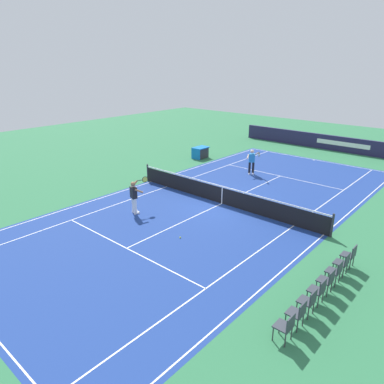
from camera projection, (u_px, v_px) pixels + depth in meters
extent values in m
plane|color=#2D7247|center=(222.00, 204.00, 18.80)|extent=(60.00, 60.00, 0.00)
cube|color=navy|center=(222.00, 203.00, 18.80)|extent=(24.20, 11.40, 0.00)
cube|color=white|center=(315.00, 160.00, 27.20)|extent=(0.05, 11.00, 0.01)
cube|color=white|center=(151.00, 182.00, 22.21)|extent=(23.80, 0.05, 0.01)
cube|color=white|center=(324.00, 235.00, 15.40)|extent=(23.80, 0.05, 0.01)
cube|color=white|center=(167.00, 187.00, 21.35)|extent=(23.80, 0.05, 0.01)
cube|color=white|center=(294.00, 226.00, 16.26)|extent=(23.80, 0.05, 0.01)
cube|color=white|center=(127.00, 248.00, 14.29)|extent=(0.05, 8.22, 0.01)
cube|color=white|center=(280.00, 176.00, 23.32)|extent=(0.05, 8.22, 0.01)
cube|color=white|center=(222.00, 203.00, 18.80)|extent=(12.80, 0.05, 0.01)
cube|color=white|center=(314.00, 160.00, 27.09)|extent=(0.30, 0.05, 0.01)
cylinder|color=#2D2D33|center=(148.00, 173.00, 22.21)|extent=(0.10, 0.10, 1.08)
cylinder|color=#2D2D33|center=(332.00, 226.00, 15.03)|extent=(0.10, 0.10, 1.08)
cube|color=black|center=(222.00, 196.00, 18.65)|extent=(0.02, 11.60, 0.88)
cube|color=white|center=(222.00, 187.00, 18.48)|extent=(0.04, 11.60, 0.06)
cube|color=white|center=(222.00, 196.00, 18.65)|extent=(0.04, 0.06, 0.88)
cube|color=#231E47|center=(336.00, 143.00, 29.81)|extent=(0.24, 17.00, 1.24)
cube|color=white|center=(342.00, 144.00, 29.32)|extent=(0.01, 4.34, 0.36)
cylinder|color=white|center=(135.00, 206.00, 17.34)|extent=(0.15, 0.15, 0.74)
cube|color=white|center=(137.00, 213.00, 17.51)|extent=(0.30, 0.19, 0.09)
cylinder|color=white|center=(133.00, 204.00, 17.53)|extent=(0.15, 0.15, 0.74)
cube|color=white|center=(135.00, 211.00, 17.70)|extent=(0.30, 0.19, 0.09)
cube|color=black|center=(133.00, 192.00, 17.21)|extent=(0.34, 0.44, 0.56)
sphere|color=#9E704C|center=(133.00, 184.00, 17.06)|extent=(0.23, 0.23, 0.23)
cylinder|color=#9E704C|center=(139.00, 191.00, 17.02)|extent=(0.38, 0.32, 0.26)
cylinder|color=#9E704C|center=(134.00, 184.00, 17.41)|extent=(0.42, 0.10, 0.30)
cylinder|color=#232326|center=(140.00, 180.00, 17.57)|extent=(0.28, 0.12, 0.04)
torus|color=#232326|center=(145.00, 179.00, 17.71)|extent=(0.31, 0.12, 0.31)
cylinder|color=#C6D84C|center=(145.00, 179.00, 17.71)|extent=(0.26, 0.09, 0.27)
cylinder|color=black|center=(250.00, 167.00, 23.62)|extent=(0.15, 0.15, 0.74)
cube|color=white|center=(249.00, 173.00, 23.71)|extent=(0.29, 0.26, 0.09)
cylinder|color=black|center=(253.00, 167.00, 23.61)|extent=(0.15, 0.15, 0.74)
cube|color=white|center=(253.00, 174.00, 23.70)|extent=(0.29, 0.26, 0.09)
cube|color=#2884D1|center=(252.00, 158.00, 23.39)|extent=(0.42, 0.45, 0.56)
sphere|color=beige|center=(252.00, 152.00, 23.24)|extent=(0.23, 0.23, 0.23)
cylinder|color=beige|center=(248.00, 157.00, 23.20)|extent=(0.42, 0.22, 0.26)
cylinder|color=beige|center=(257.00, 154.00, 23.10)|extent=(0.30, 0.40, 0.30)
cylinder|color=#232326|center=(258.00, 153.00, 22.77)|extent=(0.24, 0.20, 0.04)
torus|color=#232326|center=(259.00, 154.00, 22.50)|extent=(0.26, 0.22, 0.31)
cylinder|color=#C6D84C|center=(259.00, 154.00, 22.50)|extent=(0.21, 0.17, 0.27)
sphere|color=#CCE01E|center=(180.00, 237.00, 15.10)|extent=(0.07, 0.07, 0.07)
cylinder|color=#38383D|center=(340.00, 261.00, 12.95)|extent=(0.04, 0.04, 0.44)
cylinder|color=#38383D|center=(343.00, 257.00, 13.21)|extent=(0.04, 0.04, 0.44)
cylinder|color=#38383D|center=(350.00, 265.00, 12.73)|extent=(0.04, 0.04, 0.44)
cylinder|color=#38383D|center=(353.00, 261.00, 12.98)|extent=(0.04, 0.04, 0.44)
cube|color=#333842|center=(348.00, 255.00, 12.88)|extent=(0.44, 0.44, 0.04)
cube|color=#333842|center=(354.00, 252.00, 12.68)|extent=(0.44, 0.04, 0.40)
cylinder|color=#38383D|center=(333.00, 269.00, 12.46)|extent=(0.04, 0.04, 0.44)
cylinder|color=#38383D|center=(336.00, 265.00, 12.71)|extent=(0.04, 0.04, 0.44)
cylinder|color=#38383D|center=(343.00, 273.00, 12.23)|extent=(0.04, 0.04, 0.44)
cylinder|color=#38383D|center=(347.00, 268.00, 12.49)|extent=(0.04, 0.04, 0.44)
cube|color=#333842|center=(341.00, 263.00, 12.39)|extent=(0.44, 0.44, 0.04)
cube|color=#333842|center=(347.00, 259.00, 12.19)|extent=(0.44, 0.04, 0.40)
cylinder|color=#38383D|center=(325.00, 278.00, 11.96)|extent=(0.04, 0.04, 0.44)
cylinder|color=#38383D|center=(329.00, 273.00, 12.22)|extent=(0.04, 0.04, 0.44)
cylinder|color=#38383D|center=(335.00, 282.00, 11.74)|extent=(0.04, 0.04, 0.44)
cylinder|color=#38383D|center=(339.00, 277.00, 11.99)|extent=(0.04, 0.04, 0.44)
cube|color=#333842|center=(333.00, 271.00, 11.90)|extent=(0.44, 0.44, 0.04)
cube|color=#333842|center=(340.00, 268.00, 11.70)|extent=(0.44, 0.04, 0.40)
cylinder|color=#38383D|center=(316.00, 287.00, 11.47)|extent=(0.04, 0.04, 0.44)
cylinder|color=#38383D|center=(321.00, 282.00, 11.72)|extent=(0.04, 0.04, 0.44)
cylinder|color=#38383D|center=(327.00, 291.00, 11.25)|extent=(0.04, 0.04, 0.44)
cylinder|color=#38383D|center=(331.00, 286.00, 11.50)|extent=(0.04, 0.04, 0.44)
cube|color=#333842|center=(325.00, 280.00, 11.40)|extent=(0.44, 0.44, 0.04)
cube|color=#333842|center=(332.00, 277.00, 11.20)|extent=(0.44, 0.04, 0.40)
cylinder|color=#38383D|center=(307.00, 297.00, 10.97)|extent=(0.04, 0.04, 0.44)
cylinder|color=#38383D|center=(312.00, 292.00, 11.23)|extent=(0.04, 0.04, 0.44)
cylinder|color=#38383D|center=(318.00, 302.00, 10.75)|extent=(0.04, 0.04, 0.44)
cylinder|color=#38383D|center=(323.00, 296.00, 11.00)|extent=(0.04, 0.04, 0.44)
cube|color=#333842|center=(316.00, 290.00, 10.91)|extent=(0.44, 0.44, 0.04)
cube|color=#333842|center=(323.00, 287.00, 10.71)|extent=(0.44, 0.04, 0.40)
cylinder|color=#38383D|center=(297.00, 308.00, 10.48)|extent=(0.04, 0.04, 0.44)
cylinder|color=#38383D|center=(302.00, 302.00, 10.73)|extent=(0.04, 0.04, 0.44)
cylinder|color=#38383D|center=(308.00, 313.00, 10.26)|extent=(0.04, 0.04, 0.44)
cylinder|color=#38383D|center=(313.00, 307.00, 10.51)|extent=(0.04, 0.04, 0.44)
cube|color=#333842|center=(306.00, 301.00, 10.41)|extent=(0.44, 0.44, 0.04)
cube|color=#333842|center=(313.00, 298.00, 10.21)|extent=(0.44, 0.04, 0.40)
cylinder|color=#38383D|center=(285.00, 320.00, 9.98)|extent=(0.04, 0.04, 0.44)
cylinder|color=#38383D|center=(291.00, 314.00, 10.24)|extent=(0.04, 0.04, 0.44)
cylinder|color=#38383D|center=(297.00, 326.00, 9.76)|extent=(0.04, 0.04, 0.44)
cylinder|color=#38383D|center=(303.00, 320.00, 10.02)|extent=(0.04, 0.04, 0.44)
cube|color=#333842|center=(295.00, 313.00, 9.92)|extent=(0.44, 0.44, 0.04)
cube|color=#333842|center=(303.00, 310.00, 9.72)|extent=(0.44, 0.04, 0.40)
cylinder|color=#38383D|center=(273.00, 334.00, 9.49)|extent=(0.04, 0.04, 0.44)
cylinder|color=#38383D|center=(279.00, 327.00, 9.74)|extent=(0.04, 0.04, 0.44)
cylinder|color=#38383D|center=(285.00, 340.00, 9.27)|extent=(0.04, 0.04, 0.44)
cylinder|color=#38383D|center=(292.00, 333.00, 9.52)|extent=(0.04, 0.04, 0.44)
cube|color=#333842|center=(283.00, 326.00, 9.42)|extent=(0.44, 0.44, 0.04)
cube|color=#333842|center=(291.00, 323.00, 9.22)|extent=(0.44, 0.04, 0.40)
cube|color=#2D2D33|center=(201.00, 153.00, 27.61)|extent=(1.10, 0.70, 0.80)
cube|color=blue|center=(201.00, 148.00, 27.47)|extent=(1.24, 0.84, 0.06)
cube|color=blue|center=(196.00, 154.00, 27.18)|extent=(0.06, 0.84, 0.84)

